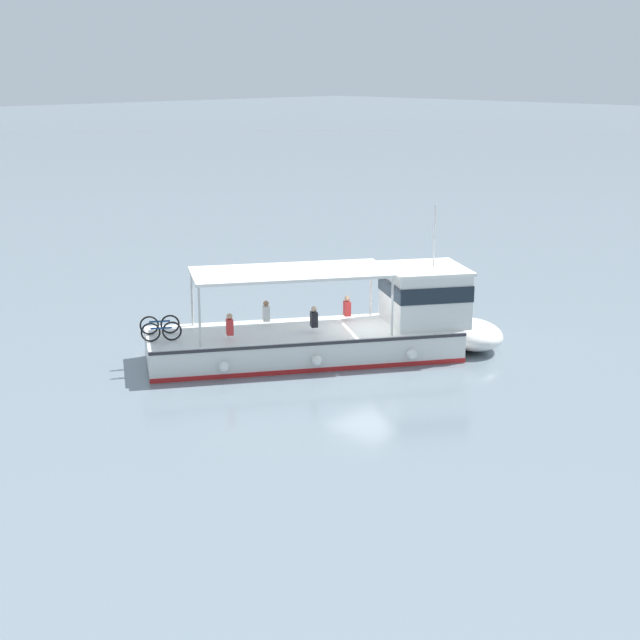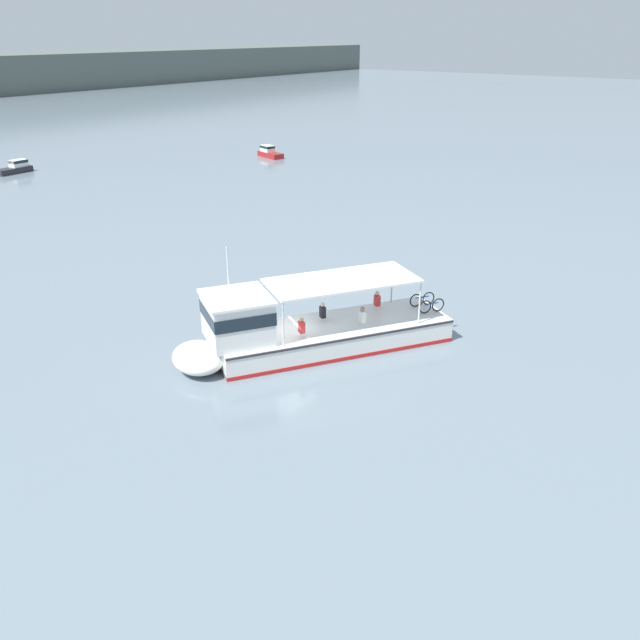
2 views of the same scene
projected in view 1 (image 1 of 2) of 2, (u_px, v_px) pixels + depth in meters
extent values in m
plane|color=slate|center=(372.00, 358.00, 34.12)|extent=(400.00, 400.00, 0.00)
cube|color=white|center=(303.00, 344.00, 33.86)|extent=(10.87, 8.41, 1.10)
ellipsoid|color=white|center=(471.00, 334.00, 35.15)|extent=(3.42, 3.66, 1.01)
cube|color=red|center=(303.00, 357.00, 33.98)|extent=(10.89, 8.44, 0.16)
cube|color=#2D2D33|center=(303.00, 331.00, 33.74)|extent=(10.90, 8.46, 0.10)
cube|color=white|center=(425.00, 296.00, 34.39)|extent=(3.64, 3.68, 1.90)
cube|color=#19232D|center=(425.00, 287.00, 34.31)|extent=(3.71, 3.76, 0.56)
cube|color=white|center=(425.00, 269.00, 34.13)|extent=(3.86, 3.90, 0.12)
cube|color=white|center=(290.00, 272.00, 33.10)|extent=(7.25, 6.03, 0.10)
cylinder|color=silver|center=(371.00, 289.00, 35.33)|extent=(0.08, 0.08, 2.00)
cylinder|color=silver|center=(392.00, 306.00, 32.76)|extent=(0.08, 0.08, 2.00)
cylinder|color=silver|center=(192.00, 298.00, 33.98)|extent=(0.08, 0.08, 2.00)
cylinder|color=silver|center=(200.00, 317.00, 31.41)|extent=(0.08, 0.08, 2.00)
cylinder|color=silver|center=(434.00, 236.00, 33.90)|extent=(0.06, 0.06, 2.20)
sphere|color=white|center=(412.00, 354.00, 32.90)|extent=(0.36, 0.36, 0.36)
sphere|color=white|center=(317.00, 361.00, 32.22)|extent=(0.36, 0.36, 0.36)
sphere|color=white|center=(224.00, 367.00, 31.57)|extent=(0.36, 0.36, 0.36)
torus|color=black|center=(170.00, 324.00, 33.11)|extent=(0.59, 0.40, 0.66)
torus|color=black|center=(149.00, 325.00, 32.97)|extent=(0.59, 0.40, 0.66)
cylinder|color=#1E478C|center=(160.00, 321.00, 33.01)|extent=(0.63, 0.42, 0.06)
torus|color=black|center=(172.00, 331.00, 32.26)|extent=(0.59, 0.40, 0.66)
torus|color=black|center=(151.00, 332.00, 32.12)|extent=(0.59, 0.40, 0.66)
cylinder|color=#1E478C|center=(161.00, 328.00, 32.16)|extent=(0.63, 0.42, 0.06)
cube|color=red|center=(230.00, 327.00, 32.27)|extent=(0.36, 0.39, 0.52)
sphere|color=tan|center=(229.00, 316.00, 32.17)|extent=(0.20, 0.20, 0.20)
cube|color=white|center=(266.00, 314.00, 33.99)|extent=(0.36, 0.39, 0.52)
sphere|color=#9E7051|center=(266.00, 303.00, 33.89)|extent=(0.20, 0.20, 0.20)
cube|color=black|center=(314.00, 319.00, 33.23)|extent=(0.36, 0.39, 0.52)
sphere|color=beige|center=(314.00, 309.00, 33.13)|extent=(0.20, 0.20, 0.20)
cube|color=red|center=(347.00, 309.00, 34.70)|extent=(0.36, 0.39, 0.52)
sphere|color=tan|center=(347.00, 298.00, 34.60)|extent=(0.20, 0.20, 0.20)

